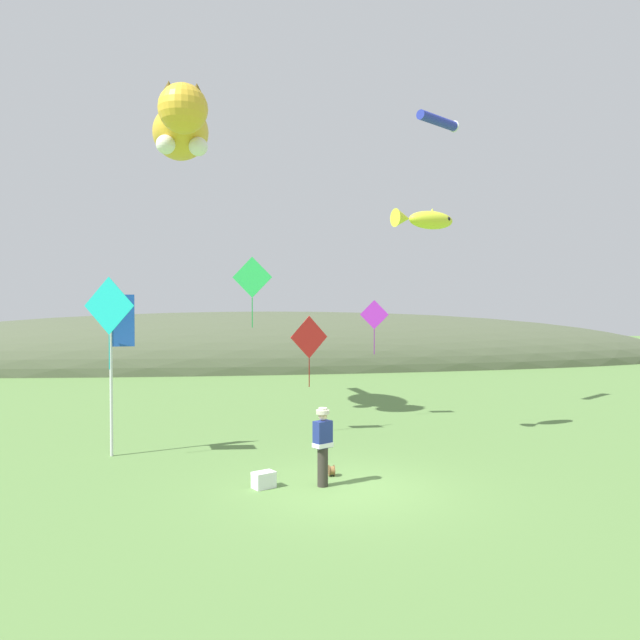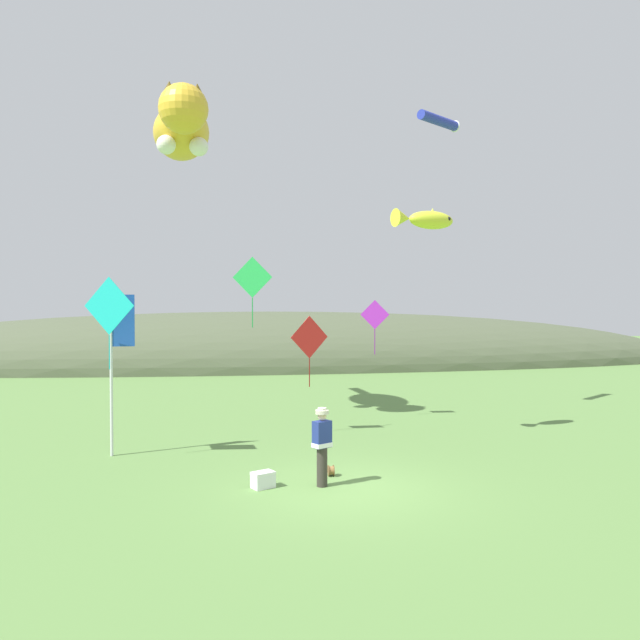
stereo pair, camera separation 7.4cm
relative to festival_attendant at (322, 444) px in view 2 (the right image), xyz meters
name	(u,v)px [view 2 (the right image)]	position (x,y,z in m)	size (l,w,h in m)	color
ground_plane	(346,490)	(0.49, -0.34, -0.95)	(120.00, 120.00, 0.00)	#5B8442
distant_hill_ridge	(267,364)	(0.49, 28.68, -0.95)	(61.45, 13.26, 7.21)	#4C563D
festival_attendant	(322,444)	(0.00, 0.00, 0.00)	(0.49, 0.44, 1.77)	#332D28
kite_spool	(331,470)	(0.34, 0.80, -0.82)	(0.14, 0.26, 0.26)	olive
picnic_cooler	(263,480)	(-1.32, 0.08, -0.77)	(0.59, 0.52, 0.36)	white
festival_banner_pole	(117,349)	(-5.05, 3.62, 1.94)	(0.66, 0.08, 4.41)	silver
kite_giant_cat	(182,130)	(-3.67, 8.66, 9.25)	(2.33, 6.93, 2.11)	gold
kite_fish_windsock	(425,219)	(3.77, 4.32, 5.69)	(2.13, 1.14, 0.63)	yellow
kite_tube_streamer	(439,121)	(5.64, 8.47, 9.91)	(1.99, 1.60, 0.44)	#2633A5
kite_diamond_violet	(375,315)	(3.08, 7.85, 2.75)	(0.96, 0.44, 1.94)	purple
kite_diamond_red	(309,338)	(0.45, 5.64, 2.10)	(1.24, 0.53, 2.24)	red
kite_diamond_teal	(109,306)	(-5.13, 2.97, 3.09)	(1.36, 0.67, 2.40)	#19BFBF
kite_diamond_green	(252,278)	(-1.35, 5.08, 3.94)	(1.18, 0.40, 2.13)	green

